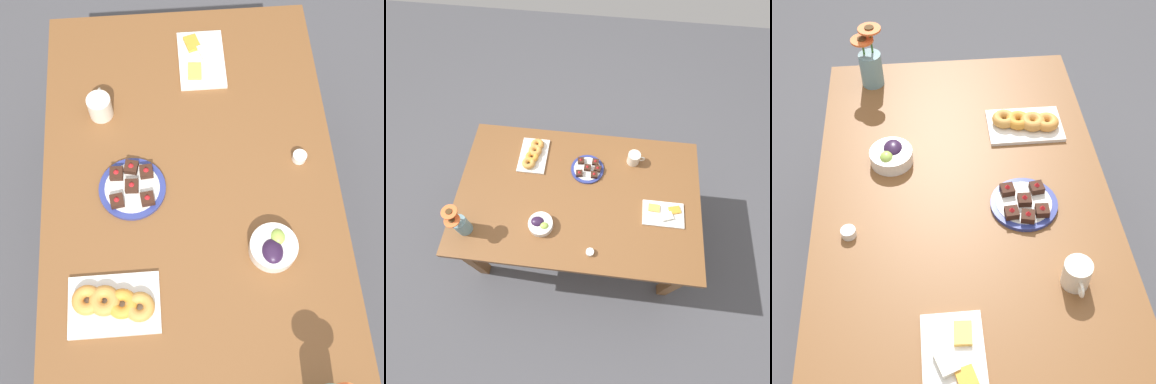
# 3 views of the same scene
# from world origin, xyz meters

# --- Properties ---
(ground_plane) EXTENTS (6.00, 6.00, 0.00)m
(ground_plane) POSITION_xyz_m (0.00, 0.00, 0.00)
(ground_plane) COLOR #4C4C51
(dining_table) EXTENTS (1.60, 1.00, 0.74)m
(dining_table) POSITION_xyz_m (0.00, 0.00, 0.65)
(dining_table) COLOR brown
(dining_table) RESTS_ON ground_plane
(coffee_mug) EXTENTS (0.12, 0.08, 0.09)m
(coffee_mug) POSITION_xyz_m (0.35, 0.30, 0.79)
(coffee_mug) COLOR silver
(coffee_mug) RESTS_ON dining_table
(grape_bowl) EXTENTS (0.15, 0.15, 0.07)m
(grape_bowl) POSITION_xyz_m (-0.21, -0.24, 0.77)
(grape_bowl) COLOR white
(grape_bowl) RESTS_ON dining_table
(cheese_platter) EXTENTS (0.26, 0.17, 0.03)m
(cheese_platter) POSITION_xyz_m (0.56, -0.08, 0.75)
(cheese_platter) COLOR white
(cheese_platter) RESTS_ON dining_table
(croissant_platter) EXTENTS (0.19, 0.28, 0.05)m
(croissant_platter) POSITION_xyz_m (-0.34, 0.26, 0.76)
(croissant_platter) COLOR white
(croissant_platter) RESTS_ON dining_table
(jam_cup_honey) EXTENTS (0.05, 0.05, 0.03)m
(jam_cup_honey) POSITION_xyz_m (0.12, -0.38, 0.76)
(jam_cup_honey) COLOR white
(jam_cup_honey) RESTS_ON dining_table
(dessert_plate) EXTENTS (0.22, 0.22, 0.05)m
(dessert_plate) POSITION_xyz_m (0.04, 0.20, 0.75)
(dessert_plate) COLOR navy
(dessert_plate) RESTS_ON dining_table
(flower_vase) EXTENTS (0.10, 0.12, 0.25)m
(flower_vase) POSITION_xyz_m (-0.67, -0.32, 0.83)
(flower_vase) COLOR #6B939E
(flower_vase) RESTS_ON dining_table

